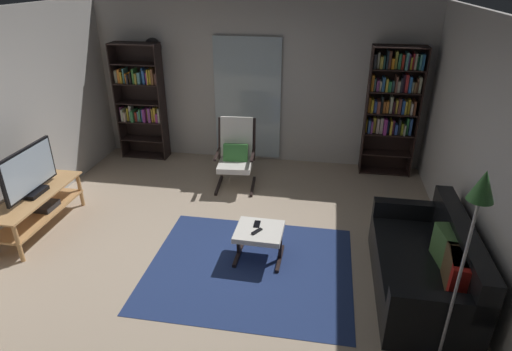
{
  "coord_description": "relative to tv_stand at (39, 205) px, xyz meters",
  "views": [
    {
      "loc": [
        1.1,
        -3.85,
        2.97
      ],
      "look_at": [
        0.34,
        0.6,
        0.77
      ],
      "focal_mm": 29.73,
      "sensor_mm": 36.0,
      "label": 1
    }
  ],
  "objects": [
    {
      "name": "tv_remote",
      "position": [
        2.79,
        -0.21,
        0.06
      ],
      "size": [
        0.11,
        0.14,
        0.02
      ],
      "primitive_type": "cube",
      "rotation": [
        0.0,
        0.0,
        -0.57
      ],
      "color": "black",
      "rests_on": "ottoman"
    },
    {
      "name": "wall_right",
      "position": [
        5.03,
        -0.2,
        0.97
      ],
      "size": [
        0.06,
        6.0,
        2.6
      ],
      "primitive_type": "cube",
      "color": "beige",
      "rests_on": "ground"
    },
    {
      "name": "leather_sofa",
      "position": [
        4.54,
        -0.44,
        -0.03
      ],
      "size": [
        0.83,
        1.7,
        0.8
      ],
      "color": "black",
      "rests_on": "ground"
    },
    {
      "name": "wall_clock",
      "position": [
        0.61,
        2.62,
        1.52
      ],
      "size": [
        0.29,
        0.03,
        0.29
      ],
      "color": "silver"
    },
    {
      "name": "ground_plane",
      "position": [
        2.33,
        -0.2,
        -0.33
      ],
      "size": [
        7.02,
        7.02,
        0.0
      ],
      "primitive_type": "plane",
      "color": "tan"
    },
    {
      "name": "tv_stand",
      "position": [
        0.0,
        0.0,
        0.0
      ],
      "size": [
        0.46,
        1.39,
        0.5
      ],
      "color": "tan",
      "rests_on": "ground"
    },
    {
      "name": "bookshelf_near_tv",
      "position": [
        0.37,
        2.47,
        0.68
      ],
      "size": [
        0.79,
        0.3,
        1.94
      ],
      "color": "black",
      "rests_on": "ground"
    },
    {
      "name": "bookshelf_near_sofa",
      "position": [
        4.43,
        2.48,
        0.82
      ],
      "size": [
        0.79,
        0.3,
        2.0
      ],
      "color": "black",
      "rests_on": "ground"
    },
    {
      "name": "cell_phone",
      "position": [
        2.76,
        -0.06,
        0.05
      ],
      "size": [
        0.07,
        0.14,
        0.01
      ],
      "primitive_type": "cube",
      "rotation": [
        0.0,
        0.0,
        0.02
      ],
      "color": "black",
      "rests_on": "ottoman"
    },
    {
      "name": "area_rug",
      "position": [
        2.73,
        -0.35,
        -0.33
      ],
      "size": [
        2.23,
        1.86,
        0.01
      ],
      "primitive_type": "cube",
      "color": "navy",
      "rests_on": "ground"
    },
    {
      "name": "wall_back",
      "position": [
        2.33,
        2.7,
        0.97
      ],
      "size": [
        5.6,
        0.06,
        2.6
      ],
      "primitive_type": "cube",
      "color": "beige",
      "rests_on": "ground"
    },
    {
      "name": "floor_lamp_by_sofa",
      "position": [
        4.52,
        -1.3,
        1.07
      ],
      "size": [
        0.22,
        0.22,
        1.77
      ],
      "color": "#A5A5AD",
      "rests_on": "ground"
    },
    {
      "name": "television",
      "position": [
        0.0,
        -0.02,
        0.45
      ],
      "size": [
        0.2,
        0.91,
        0.6
      ],
      "color": "black",
      "rests_on": "tv_stand"
    },
    {
      "name": "ottoman",
      "position": [
        2.8,
        -0.15,
        -0.02
      ],
      "size": [
        0.53,
        0.49,
        0.38
      ],
      "color": "white",
      "rests_on": "ground"
    },
    {
      "name": "lounge_armchair",
      "position": [
        2.16,
        1.63,
        0.2
      ],
      "size": [
        0.62,
        0.7,
        1.02
      ],
      "color": "black",
      "rests_on": "ground"
    },
    {
      "name": "glass_door_panel",
      "position": [
        2.15,
        2.63,
        0.72
      ],
      "size": [
        1.1,
        0.01,
        2.0
      ],
      "primitive_type": "cube",
      "color": "silver"
    }
  ]
}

